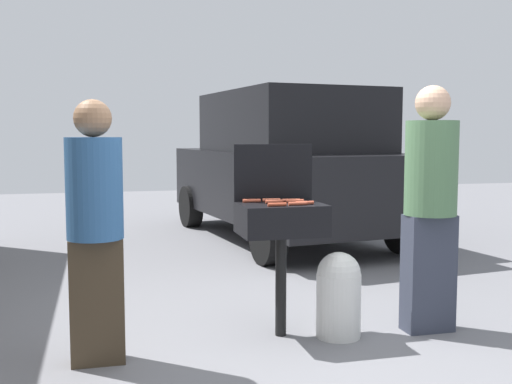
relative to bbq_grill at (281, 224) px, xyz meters
name	(u,v)px	position (x,y,z in m)	size (l,w,h in m)	color
ground_plane	(310,347)	(0.12, -0.29, -0.81)	(24.00, 24.00, 0.00)	slate
bbq_grill	(281,224)	(0.00, 0.00, 0.00)	(0.60, 0.44, 0.96)	black
grill_lid_open	(273,172)	(0.00, 0.22, 0.36)	(0.60, 0.05, 0.42)	black
hot_dog_0	(277,205)	(-0.07, -0.14, 0.16)	(0.03, 0.03, 0.13)	#AD4228
hot_dog_1	(271,200)	(-0.03, 0.14, 0.16)	(0.03, 0.03, 0.13)	#C6593D
hot_dog_2	(252,201)	(-0.18, 0.14, 0.16)	(0.03, 0.03, 0.13)	#B74C33
hot_dog_3	(274,202)	(-0.04, 0.04, 0.16)	(0.03, 0.03, 0.13)	#B74C33
hot_dog_4	(295,201)	(0.11, 0.04, 0.16)	(0.03, 0.03, 0.13)	#B74C33
hot_dog_5	(291,200)	(0.10, 0.08, 0.16)	(0.03, 0.03, 0.13)	#C6593D
hot_dog_6	(305,203)	(0.14, -0.09, 0.16)	(0.03, 0.03, 0.13)	#B74C33
hot_dog_7	(297,204)	(0.08, -0.12, 0.16)	(0.03, 0.03, 0.13)	#B74C33
propane_tank	(339,293)	(0.39, -0.13, -0.49)	(0.32, 0.32, 0.62)	silver
person_left	(95,222)	(-1.28, -0.22, 0.09)	(0.35, 0.35, 1.67)	#3F3323
person_right	(430,199)	(1.09, -0.16, 0.16)	(0.38, 0.38, 1.80)	#333847
parked_minivan	(286,165)	(1.25, 3.94, 0.21)	(2.51, 4.62, 2.02)	black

